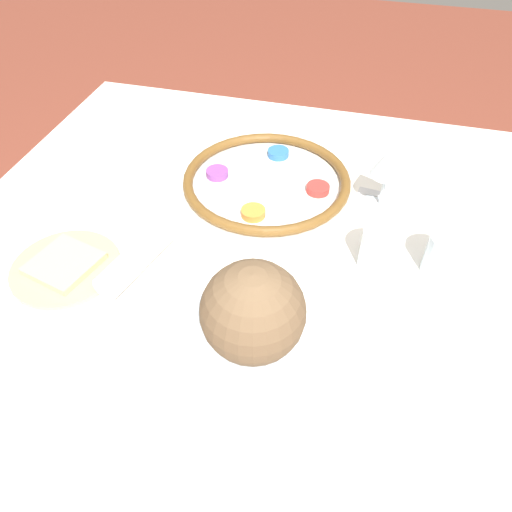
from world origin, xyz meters
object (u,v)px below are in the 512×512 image
napkin_roll (136,258)px  cup_far (447,255)px  orange_fruit (254,321)px  coconut (253,312)px  fruit_stand (238,360)px  bread_plate (65,266)px  wine_glass (388,165)px  cup_mid (381,249)px  seder_plate (267,181)px

napkin_roll → cup_far: bearing=103.8°
orange_fruit → coconut: coconut is taller
fruit_stand → orange_fruit: size_ratio=2.08×
orange_fruit → bread_plate: bearing=-113.3°
cup_far → fruit_stand: bearing=-39.0°
wine_glass → napkin_roll: 0.48m
fruit_stand → cup_far: bearing=141.0°
wine_glass → bread_plate: 0.59m
napkin_roll → cup_mid: cup_mid is taller
cup_far → cup_mid: bearing=-83.2°
wine_glass → bread_plate: bearing=-58.2°
wine_glass → fruit_stand: size_ratio=0.73×
coconut → seder_plate: bearing=-168.2°
seder_plate → bread_plate: seder_plate is taller
fruit_stand → orange_fruit: (-0.00, 0.02, 0.08)m
orange_fruit → bread_plate: size_ratio=0.47×
wine_glass → coconut: size_ratio=1.14×
seder_plate → orange_fruit: (0.47, 0.10, 0.16)m
wine_glass → orange_fruit: (0.47, -0.13, 0.08)m
seder_plate → fruit_stand: bearing=9.7°
orange_fruit → cup_far: 0.42m
seder_plate → fruit_stand: (0.47, 0.08, 0.08)m
orange_fruit → napkin_roll: 0.36m
bread_plate → napkin_roll: napkin_roll is taller
wine_glass → fruit_stand: 0.49m
fruit_stand → coconut: size_ratio=1.56×
fruit_stand → napkin_roll: fruit_stand is taller
fruit_stand → bread_plate: 0.40m
fruit_stand → coconut: (-0.00, 0.02, 0.09)m
fruit_stand → napkin_roll: 0.32m
wine_glass → cup_mid: size_ratio=1.71×
orange_fruit → coconut: 0.01m
orange_fruit → cup_mid: orange_fruit is taller
seder_plate → napkin_roll: 0.32m
seder_plate → cup_far: size_ratio=4.38×
coconut → fruit_stand: bearing=-76.3°
seder_plate → wine_glass: size_ratio=2.56×
napkin_roll → coconut: bearing=52.7°
bread_plate → napkin_roll: bearing=106.3°
coconut → cup_far: bearing=142.5°
wine_glass → cup_far: (0.15, 0.11, -0.05)m
bread_plate → seder_plate: bearing=138.7°
cup_mid → orange_fruit: bearing=-24.0°
coconut → orange_fruit: bearing=60.4°
fruit_stand → cup_mid: 0.35m
seder_plate → coconut: coconut is taller
seder_plate → coconut: bearing=11.8°
bread_plate → cup_far: 0.63m
orange_fruit → cup_mid: bearing=156.0°
bread_plate → napkin_roll: size_ratio=1.09×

